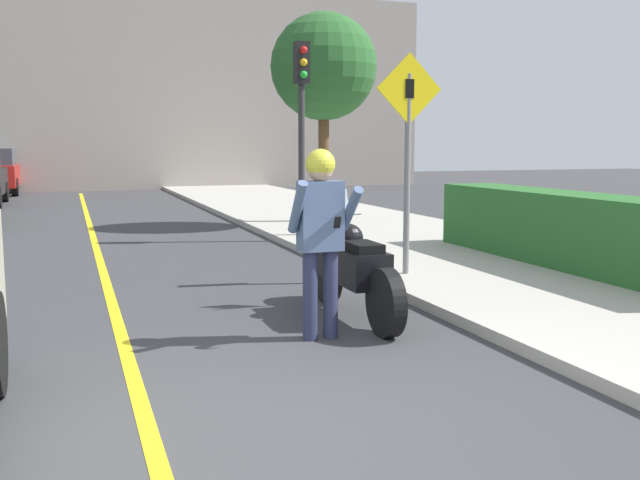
% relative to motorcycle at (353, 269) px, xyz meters
% --- Properties ---
extents(ground_plane, '(80.00, 80.00, 0.00)m').
position_rel_motorcycle_xyz_m(ground_plane, '(-1.76, -2.66, -0.51)').
color(ground_plane, '#38383A').
extents(sidewalk_curb, '(4.40, 44.00, 0.12)m').
position_rel_motorcycle_xyz_m(sidewalk_curb, '(3.04, 1.34, -0.46)').
color(sidewalk_curb, '#ADA89E').
rests_on(sidewalk_curb, ground).
extents(road_center_line, '(0.12, 36.00, 0.01)m').
position_rel_motorcycle_xyz_m(road_center_line, '(-2.36, 3.34, -0.51)').
color(road_center_line, yellow).
rests_on(road_center_line, ground).
extents(building_backdrop, '(28.00, 1.20, 8.08)m').
position_rel_motorcycle_xyz_m(building_backdrop, '(-1.76, 23.34, 3.53)').
color(building_backdrop, gray).
rests_on(building_backdrop, ground).
extents(motorcycle, '(0.62, 2.27, 1.31)m').
position_rel_motorcycle_xyz_m(motorcycle, '(0.00, 0.00, 0.00)').
color(motorcycle, black).
rests_on(motorcycle, ground).
extents(person_biker, '(0.59, 0.48, 1.77)m').
position_rel_motorcycle_xyz_m(person_biker, '(-0.60, -0.68, 0.58)').
color(person_biker, '#282D4C').
rests_on(person_biker, ground).
extents(crossing_sign, '(0.91, 0.08, 2.85)m').
position_rel_motorcycle_xyz_m(crossing_sign, '(1.39, 1.56, 1.32)').
color(crossing_sign, slate).
rests_on(crossing_sign, sidewalk_curb).
extents(traffic_light, '(0.26, 0.30, 3.55)m').
position_rel_motorcycle_xyz_m(traffic_light, '(1.35, 5.90, 2.08)').
color(traffic_light, '#2D2D30').
rests_on(traffic_light, sidewalk_curb).
extents(hedge_row, '(0.90, 5.61, 1.02)m').
position_rel_motorcycle_xyz_m(hedge_row, '(3.84, 1.35, 0.11)').
color(hedge_row, '#286028').
rests_on(hedge_row, sidewalk_curb).
extents(street_tree, '(2.32, 2.32, 4.54)m').
position_rel_motorcycle_xyz_m(street_tree, '(2.59, 8.12, 2.96)').
color(street_tree, brown).
rests_on(street_tree, sidewalk_curb).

